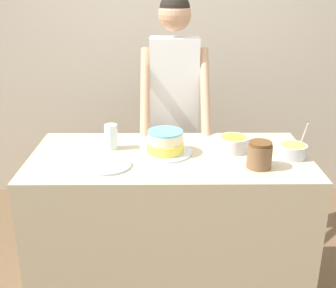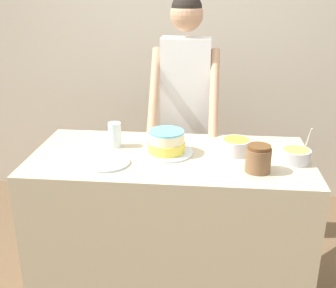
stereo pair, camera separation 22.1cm
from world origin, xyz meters
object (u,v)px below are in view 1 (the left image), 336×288
(person_baker, at_px, (174,93))
(cake, at_px, (165,143))
(frosting_bowl_yellow, at_px, (292,150))
(stoneware_jar, at_px, (260,155))
(frosting_bowl_orange, at_px, (234,143))
(ceramic_plate, at_px, (107,165))
(drinking_glass, at_px, (111,137))

(person_baker, height_order, cake, person_baker)
(frosting_bowl_yellow, bearing_deg, person_baker, 131.80)
(person_baker, relative_size, stoneware_jar, 12.80)
(frosting_bowl_orange, relative_size, stoneware_jar, 1.21)
(frosting_bowl_orange, bearing_deg, stoneware_jar, -67.43)
(frosting_bowl_orange, relative_size, ceramic_plate, 0.67)
(person_baker, relative_size, frosting_bowl_yellow, 8.99)
(frosting_bowl_orange, height_order, drinking_glass, drinking_glass)
(frosting_bowl_yellow, distance_m, frosting_bowl_orange, 0.31)
(cake, height_order, frosting_bowl_yellow, frosting_bowl_yellow)
(person_baker, height_order, ceramic_plate, person_baker)
(person_baker, bearing_deg, drinking_glass, -123.18)
(drinking_glass, xyz_separation_m, ceramic_plate, (0.01, -0.25, -0.06))
(cake, xyz_separation_m, frosting_bowl_orange, (0.38, 0.04, -0.01))
(drinking_glass, relative_size, ceramic_plate, 0.58)
(person_baker, xyz_separation_m, drinking_glass, (-0.36, -0.56, -0.11))
(drinking_glass, bearing_deg, cake, -13.49)
(cake, height_order, drinking_glass, drinking_glass)
(drinking_glass, relative_size, stoneware_jar, 1.04)
(stoneware_jar, bearing_deg, frosting_bowl_yellow, 32.82)
(cake, bearing_deg, ceramic_plate, -149.60)
(frosting_bowl_orange, distance_m, stoneware_jar, 0.25)
(frosting_bowl_yellow, xyz_separation_m, frosting_bowl_orange, (-0.30, 0.09, 0.01))
(frosting_bowl_yellow, xyz_separation_m, ceramic_plate, (-0.97, -0.11, -0.03))
(cake, relative_size, stoneware_jar, 2.14)
(drinking_glass, bearing_deg, person_baker, 56.82)
(cake, bearing_deg, frosting_bowl_yellow, -4.95)
(person_baker, xyz_separation_m, cake, (-0.06, -0.63, -0.12))
(frosting_bowl_orange, bearing_deg, cake, -174.64)
(cake, relative_size, drinking_glass, 2.06)
(cake, distance_m, drinking_glass, 0.31)
(stoneware_jar, bearing_deg, drinking_glass, 161.15)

